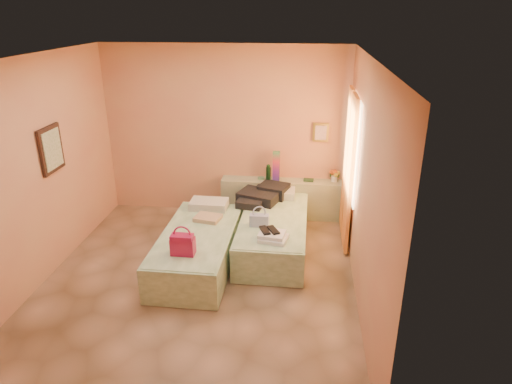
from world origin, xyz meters
TOP-DOWN VIEW (x-y plane):
  - ground at (0.00, 0.00)m, footprint 4.50×4.50m
  - room_walls at (0.21, 0.57)m, footprint 4.02×4.51m
  - headboard_ledge at (0.98, 2.10)m, footprint 2.05×0.30m
  - bed_left at (-0.09, 0.40)m, footprint 0.93×2.01m
  - bed_right at (0.90, 0.97)m, footprint 0.93×2.01m
  - water_bottle at (0.73, 2.02)m, footprint 0.10×0.10m
  - rainbow_box at (0.86, 2.05)m, footprint 0.11×0.11m
  - small_dish at (0.60, 2.13)m, footprint 0.14×0.14m
  - green_book at (1.39, 2.13)m, footprint 0.17×0.13m
  - flower_vase at (1.81, 2.14)m, footprint 0.23×0.23m
  - magenta_handbag at (-0.13, -0.19)m, footprint 0.29×0.17m
  - khaki_garment at (-0.03, 0.79)m, footprint 0.40×0.34m
  - clothes_pile at (0.68, 1.55)m, footprint 0.77×0.77m
  - blue_handbag at (0.72, 0.68)m, footprint 0.26×0.12m
  - towel_stack at (0.94, 0.28)m, footprint 0.40×0.36m
  - sandal_pair at (0.88, 0.33)m, footprint 0.26×0.29m

SIDE VIEW (x-z plane):
  - ground at x=0.00m, z-range 0.00..0.00m
  - bed_left at x=-0.09m, z-range 0.00..0.50m
  - bed_right at x=0.90m, z-range 0.00..0.50m
  - headboard_ledge at x=0.98m, z-range 0.00..0.65m
  - khaki_garment at x=-0.03m, z-range 0.50..0.56m
  - towel_stack at x=0.94m, z-range 0.50..0.60m
  - blue_handbag at x=0.72m, z-range 0.50..0.67m
  - clothes_pile at x=0.68m, z-range 0.50..0.69m
  - sandal_pair at x=0.88m, z-range 0.60..0.63m
  - magenta_handbag at x=-0.13m, z-range 0.50..0.77m
  - green_book at x=1.39m, z-range 0.65..0.68m
  - small_dish at x=0.60m, z-range 0.65..0.68m
  - flower_vase at x=1.81m, z-range 0.65..0.89m
  - water_bottle at x=0.73m, z-range 0.65..0.93m
  - rainbow_box at x=0.86m, z-range 0.65..1.15m
  - room_walls at x=0.21m, z-range 0.38..3.19m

